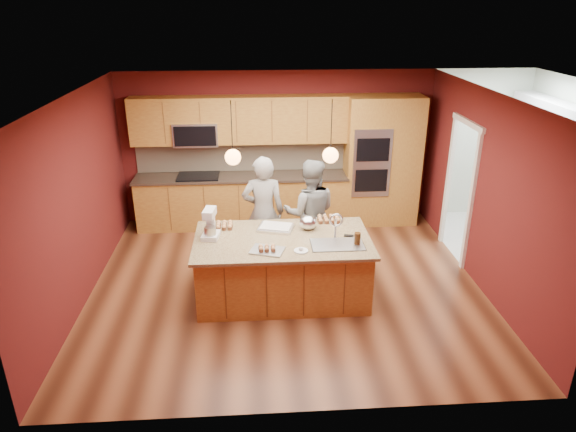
{
  "coord_description": "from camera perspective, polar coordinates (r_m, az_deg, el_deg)",
  "views": [
    {
      "loc": [
        -0.41,
        -6.44,
        3.8
      ],
      "look_at": [
        0.02,
        -0.1,
        1.11
      ],
      "focal_mm": 32.0,
      "sensor_mm": 36.0,
      "label": 1
    }
  ],
  "objects": [
    {
      "name": "laundry_room",
      "position": [
        9.19,
        27.77,
        8.71
      ],
      "size": [
        2.6,
        2.7,
        2.7
      ],
      "color": "beige",
      "rests_on": "ground"
    },
    {
      "name": "cabinet_run",
      "position": [
        9.13,
        -5.4,
        4.87
      ],
      "size": [
        3.74,
        0.64,
        2.3
      ],
      "color": "#945322",
      "rests_on": "floor"
    },
    {
      "name": "wall_front",
      "position": [
        4.66,
        1.78,
        -8.83
      ],
      "size": [
        5.5,
        0.0,
        5.5
      ],
      "primitive_type": "plane",
      "rotation": [
        -1.57,
        0.0,
        0.0
      ],
      "color": "#541514",
      "rests_on": "ground"
    },
    {
      "name": "doorway_trim",
      "position": [
        8.36,
        18.46,
        2.49
      ],
      "size": [
        0.08,
        1.11,
        2.2
      ],
      "primitive_type": null,
      "color": "white",
      "rests_on": "wall_right"
    },
    {
      "name": "wall_back",
      "position": [
        9.28,
        -1.22,
        7.61
      ],
      "size": [
        5.5,
        0.0,
        5.5
      ],
      "primitive_type": "plane",
      "rotation": [
        1.57,
        0.0,
        0.0
      ],
      "color": "#541514",
      "rests_on": "ground"
    },
    {
      "name": "cupcakes_right",
      "position": [
        7.37,
        4.52,
        -0.31
      ],
      "size": [
        0.33,
        0.25,
        0.07
      ],
      "primitive_type": null,
      "color": "tan",
      "rests_on": "island"
    },
    {
      "name": "sheet_cake",
      "position": [
        7.11,
        -1.36,
        -1.26
      ],
      "size": [
        0.55,
        0.47,
        0.05
      ],
      "rotation": [
        0.0,
        0.0,
        -0.28
      ],
      "color": "white",
      "rests_on": "island"
    },
    {
      "name": "oven_column",
      "position": [
        9.31,
        10.37,
        6.01
      ],
      "size": [
        1.3,
        0.62,
        2.3
      ],
      "color": "#945322",
      "rests_on": "floor"
    },
    {
      "name": "stand_mixer",
      "position": [
        6.88,
        -8.64,
        -1.03
      ],
      "size": [
        0.25,
        0.32,
        0.4
      ],
      "rotation": [
        0.0,
        0.0,
        -0.15
      ],
      "color": "white",
      "rests_on": "island"
    },
    {
      "name": "cupcakes_left",
      "position": [
        7.19,
        -7.1,
        -1.03
      ],
      "size": [
        0.25,
        0.25,
        0.07
      ],
      "primitive_type": null,
      "color": "tan",
      "rests_on": "island"
    },
    {
      "name": "wall_left",
      "position": [
        7.27,
        -22.39,
        1.45
      ],
      "size": [
        0.0,
        5.0,
        5.0
      ],
      "primitive_type": "plane",
      "rotation": [
        1.57,
        0.0,
        1.57
      ],
      "color": "#541514",
      "rests_on": "ground"
    },
    {
      "name": "person_right",
      "position": [
        7.7,
        2.45,
        0.29
      ],
      "size": [
        0.86,
        0.7,
        1.68
      ],
      "primitive_type": "imported",
      "rotation": [
        0.0,
        0.0,
        3.06
      ],
      "color": "gray",
      "rests_on": "floor"
    },
    {
      "name": "plate",
      "position": [
        6.49,
        1.46,
        -3.88
      ],
      "size": [
        0.18,
        0.18,
        0.01
      ],
      "primitive_type": "cylinder",
      "color": "silver",
      "rests_on": "island"
    },
    {
      "name": "cupcakes_rack",
      "position": [
        6.46,
        -2.35,
        -3.58
      ],
      "size": [
        0.23,
        0.15,
        0.07
      ],
      "primitive_type": null,
      "color": "tan",
      "rests_on": "island"
    },
    {
      "name": "island",
      "position": [
        7.02,
        -0.48,
        -5.65
      ],
      "size": [
        2.35,
        1.32,
        1.24
      ],
      "color": "#945322",
      "rests_on": "floor"
    },
    {
      "name": "dryer",
      "position": [
        9.84,
        24.21,
        0.87
      ],
      "size": [
        0.7,
        0.71,
        0.88
      ],
      "primitive_type": "cube",
      "rotation": [
        0.0,
        0.0,
        0.32
      ],
      "color": "white",
      "rests_on": "floor"
    },
    {
      "name": "ceiling",
      "position": [
        6.54,
        -0.24,
        13.25
      ],
      "size": [
        5.5,
        5.5,
        0.0
      ],
      "primitive_type": "plane",
      "rotation": [
        3.14,
        0.0,
        0.0
      ],
      "color": "silver",
      "rests_on": "ground"
    },
    {
      "name": "mixing_bowl",
      "position": [
        7.08,
        2.25,
        -0.72
      ],
      "size": [
        0.25,
        0.25,
        0.21
      ],
      "primitive_type": "ellipsoid",
      "color": "silver",
      "rests_on": "island"
    },
    {
      "name": "tumbler",
      "position": [
        6.7,
        7.71,
        -2.52
      ],
      "size": [
        0.08,
        0.08,
        0.16
      ],
      "primitive_type": "cylinder",
      "color": "#351C0B",
      "rests_on": "island"
    },
    {
      "name": "phone",
      "position": [
        6.95,
        6.77,
        -2.19
      ],
      "size": [
        0.14,
        0.1,
        0.01
      ],
      "primitive_type": "cube",
      "rotation": [
        0.0,
        0.0,
        -0.29
      ],
      "color": "black",
      "rests_on": "island"
    },
    {
      "name": "floor",
      "position": [
        7.49,
        -0.2,
        -7.57
      ],
      "size": [
        5.5,
        5.5,
        0.0
      ],
      "primitive_type": "plane",
      "color": "#442113",
      "rests_on": "ground"
    },
    {
      "name": "pendant_left",
      "position": [
        6.42,
        -6.14,
        6.55
      ],
      "size": [
        0.2,
        0.2,
        0.8
      ],
      "color": "black",
      "rests_on": "ceiling"
    },
    {
      "name": "wall_right",
      "position": [
        7.58,
        21.03,
        2.49
      ],
      "size": [
        0.0,
        5.0,
        5.0
      ],
      "primitive_type": "plane",
      "rotation": [
        1.57,
        0.0,
        -1.57
      ],
      "color": "#541514",
      "rests_on": "ground"
    },
    {
      "name": "pendant_right",
      "position": [
        6.48,
        4.74,
        6.77
      ],
      "size": [
        0.2,
        0.2,
        0.8
      ],
      "color": "black",
      "rests_on": "ceiling"
    },
    {
      "name": "person_left",
      "position": [
        7.65,
        -2.76,
        0.38
      ],
      "size": [
        0.64,
        0.42,
        1.74
      ],
      "primitive_type": "imported",
      "rotation": [
        0.0,
        0.0,
        3.13
      ],
      "color": "black",
      "rests_on": "floor"
    },
    {
      "name": "washer",
      "position": [
        9.21,
        26.35,
        -0.77
      ],
      "size": [
        0.69,
        0.71,
        0.94
      ],
      "primitive_type": "cube",
      "rotation": [
        0.0,
        0.0,
        0.2
      ],
      "color": "white",
      "rests_on": "floor"
    },
    {
      "name": "cooling_rack",
      "position": [
        6.5,
        -2.33,
        -3.83
      ],
      "size": [
        0.48,
        0.4,
        0.02
      ],
      "primitive_type": "cube",
      "rotation": [
        0.0,
        0.0,
        -0.32
      ],
      "color": "#A8ABAF",
      "rests_on": "island"
    }
  ]
}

